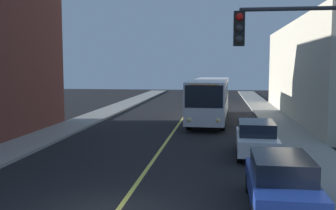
% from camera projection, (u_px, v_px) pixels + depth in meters
% --- Properties ---
extents(sidewalk_left, '(2.50, 90.00, 0.15)m').
position_uv_depth(sidewalk_left, '(34.00, 141.00, 21.50)').
color(sidewalk_left, gray).
rests_on(sidewalk_left, ground).
extents(sidewalk_right, '(2.50, 90.00, 0.15)m').
position_uv_depth(sidewalk_right, '(305.00, 148.00, 19.61)').
color(sidewalk_right, gray).
rests_on(sidewalk_right, ground).
extents(lane_stripe_center, '(0.16, 60.00, 0.01)m').
position_uv_depth(lane_stripe_center, '(174.00, 131.00, 25.50)').
color(lane_stripe_center, '#D8CC4C').
rests_on(lane_stripe_center, ground).
extents(city_bus, '(3.03, 12.23, 3.20)m').
position_uv_depth(city_bus, '(210.00, 98.00, 29.76)').
color(city_bus, silver).
rests_on(city_bus, ground).
extents(parked_car_blue, '(1.86, 4.42, 1.62)m').
position_uv_depth(parked_car_blue, '(281.00, 182.00, 11.33)').
color(parked_car_blue, navy).
rests_on(parked_car_blue, ground).
extents(parked_car_white, '(1.93, 4.45, 1.62)m').
position_uv_depth(parked_car_white, '(256.00, 138.00, 18.34)').
color(parked_car_white, silver).
rests_on(parked_car_white, ground).
extents(traffic_signal_right_corner, '(3.75, 0.48, 6.00)m').
position_uv_depth(traffic_signal_right_corner, '(307.00, 63.00, 11.26)').
color(traffic_signal_right_corner, '#2D2D33').
rests_on(traffic_signal_right_corner, sidewalk_right).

